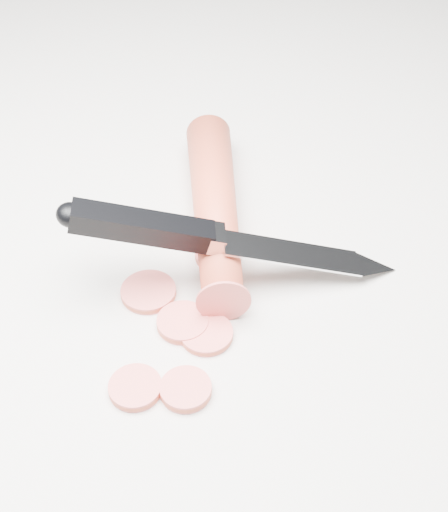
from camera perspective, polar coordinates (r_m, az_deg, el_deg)
ground at (r=0.52m, az=-7.02°, el=-2.98°), size 2.40×2.40×0.00m
carrot at (r=0.55m, az=-0.73°, el=3.97°), size 0.11×0.19×0.03m
carrot_slice_0 at (r=0.46m, az=-7.12°, el=-10.40°), size 0.03×0.03×0.01m
carrot_slice_1 at (r=0.51m, az=-6.07°, el=-2.87°), size 0.04×0.04×0.01m
carrot_slice_2 at (r=0.54m, az=-0.51°, el=0.11°), size 0.03×0.03×0.01m
carrot_slice_3 at (r=0.49m, az=-3.32°, el=-5.33°), size 0.04×0.04×0.01m
carrot_slice_4 at (r=0.49m, az=-1.42°, el=-6.23°), size 0.04×0.04×0.01m
carrot_slice_5 at (r=0.46m, az=-3.08°, el=-10.60°), size 0.03×0.03×0.01m
kitchen_knife at (r=0.50m, az=0.90°, el=1.45°), size 0.23×0.13×0.08m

